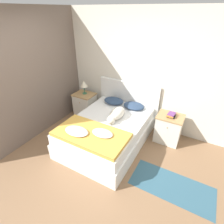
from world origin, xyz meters
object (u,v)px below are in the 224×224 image
nightstand_left (85,105)px  pillow_right (134,106)px  pillow_left (114,101)px  nightstand_right (168,128)px  dog (116,114)px  table_lamp (84,84)px  book_stack (171,115)px  bed (107,132)px

nightstand_left → pillow_right: pillow_right is taller
pillow_left → pillow_right: (0.51, 0.00, 0.00)m
nightstand_right → dog: bearing=-151.9°
table_lamp → nightstand_right: bearing=-0.7°
nightstand_right → table_lamp: table_lamp is taller
book_stack → pillow_left: bearing=177.6°
nightstand_right → pillow_left: 1.38m
nightstand_right → table_lamp: size_ratio=1.82×
bed → pillow_right: size_ratio=4.03×
pillow_right → bed: bearing=-109.2°
pillow_right → dog: (-0.14, -0.57, 0.04)m
bed → pillow_right: (0.26, 0.74, 0.34)m
nightstand_right → book_stack: (0.00, -0.00, 0.34)m
dog → nightstand_right: bearing=28.1°
book_stack → table_lamp: bearing=179.2°
nightstand_left → pillow_right: size_ratio=1.29×
pillow_left → dog: size_ratio=0.72×
nightstand_right → book_stack: 0.34m
pillow_left → pillow_right: same height
nightstand_left → pillow_left: (0.83, 0.05, 0.30)m
bed → pillow_left: bearing=109.2°
nightstand_left → table_lamp: size_ratio=1.82×
nightstand_left → bed: bearing=-32.1°
pillow_left → table_lamp: bearing=-178.2°
book_stack → bed: bearing=-148.1°
bed → book_stack: bearing=31.9°
pillow_left → dog: (0.37, -0.57, 0.04)m
pillow_right → book_stack: size_ratio=2.14×
nightstand_right → book_stack: size_ratio=2.77×
nightstand_left → pillow_right: bearing=2.3°
nightstand_left → book_stack: book_stack is taller
bed → nightstand_right: bearing=32.1°
bed → nightstand_left: 1.28m
nightstand_left → table_lamp: table_lamp is taller
nightstand_left → nightstand_right: 2.17m
pillow_left → table_lamp: size_ratio=1.41×
nightstand_right → dog: size_ratio=0.93×
dog → pillow_right: bearing=76.4°
pillow_right → nightstand_right: bearing=-3.7°
bed → nightstand_left: bearing=147.9°
dog → bed: bearing=-125.8°
pillow_left → bed: bearing=-70.8°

